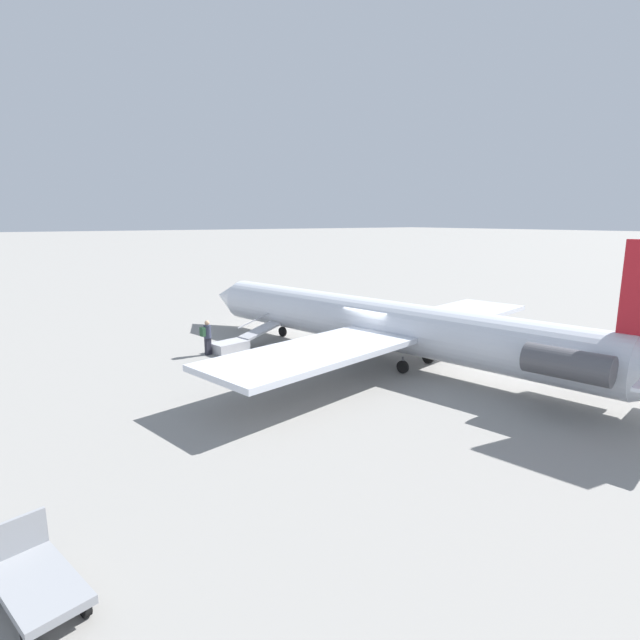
{
  "coord_description": "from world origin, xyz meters",
  "views": [
    {
      "loc": [
        -17.49,
        15.4,
        6.6
      ],
      "look_at": [
        2.96,
        1.37,
        1.59
      ],
      "focal_mm": 28.0,
      "sensor_mm": 36.0,
      "label": 1
    }
  ],
  "objects": [
    {
      "name": "boarding_stairs",
      "position": [
        5.49,
        4.88,
        0.36
      ],
      "size": [
        1.81,
        4.13,
        1.55
      ],
      "rotation": [
        0.0,
        0.0,
        -1.37
      ],
      "color": "#B2B2B7",
      "rests_on": "ground"
    },
    {
      "name": "passenger",
      "position": [
        5.4,
        6.46,
        1.0
      ],
      "size": [
        0.39,
        0.56,
        1.74
      ],
      "rotation": [
        0.0,
        0.0,
        -1.37
      ],
      "color": "#23232D",
      "rests_on": "ground"
    },
    {
      "name": "ground_plane",
      "position": [
        0.0,
        0.0,
        0.0
      ],
      "size": [
        600.0,
        600.0,
        0.0
      ],
      "primitive_type": "plane",
      "color": "gray"
    },
    {
      "name": "luggage_cart",
      "position": [
        -8.44,
        15.19,
        0.46
      ],
      "size": [
        2.39,
        1.58,
        1.22
      ],
      "rotation": [
        0.0,
        0.0,
        0.23
      ],
      "color": "gray",
      "rests_on": "ground"
    },
    {
      "name": "airplane_main",
      "position": [
        -0.81,
        -0.17,
        1.79
      ],
      "size": [
        26.56,
        20.4,
        5.98
      ],
      "rotation": [
        0.0,
        0.0,
        0.2
      ],
      "color": "silver",
      "rests_on": "ground"
    }
  ]
}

